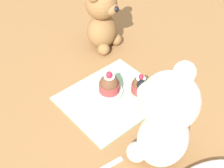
# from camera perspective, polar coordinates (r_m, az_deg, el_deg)

# --- Properties ---
(ground_plane) EXTENTS (4.00, 4.00, 0.00)m
(ground_plane) POSITION_cam_1_polar(r_m,az_deg,el_deg) (0.89, 0.00, -2.61)
(ground_plane) COLOR olive
(knitted_placemat) EXTENTS (0.27, 0.23, 0.01)m
(knitted_placemat) POSITION_cam_1_polar(r_m,az_deg,el_deg) (0.89, 0.00, -2.48)
(knitted_placemat) COLOR #8EBC99
(knitted_placemat) RESTS_ON ground_plane
(teddy_bear_cream) EXTENTS (0.14, 0.14, 0.27)m
(teddy_bear_cream) POSITION_cam_1_polar(r_m,az_deg,el_deg) (0.68, 9.61, -6.51)
(teddy_bear_cream) COLOR silver
(teddy_bear_cream) RESTS_ON ground_plane
(teddy_bear_tan) EXTENTS (0.12, 0.12, 0.22)m
(teddy_bear_tan) POSITION_cam_1_polar(r_m,az_deg,el_deg) (1.02, -1.78, 11.85)
(teddy_bear_tan) COLOR olive
(teddy_bear_tan) RESTS_ON ground_plane
(cupcake_near_cream_bear) EXTENTS (0.05, 0.05, 0.06)m
(cupcake_near_cream_bear) POSITION_cam_1_polar(r_m,az_deg,el_deg) (0.89, 5.20, -0.23)
(cupcake_near_cream_bear) COLOR #993333
(cupcake_near_cream_bear) RESTS_ON knitted_placemat
(saucer_plate) EXTENTS (0.08, 0.08, 0.01)m
(saucer_plate) POSITION_cam_1_polar(r_m,az_deg,el_deg) (0.90, -0.49, -1.27)
(saucer_plate) COLOR silver
(saucer_plate) RESTS_ON knitted_placemat
(cupcake_near_tan_bear) EXTENTS (0.06, 0.06, 0.07)m
(cupcake_near_tan_bear) POSITION_cam_1_polar(r_m,az_deg,el_deg) (0.88, -0.50, -0.10)
(cupcake_near_tan_bear) COLOR #993333
(cupcake_near_tan_bear) RESTS_ON saucer_plate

